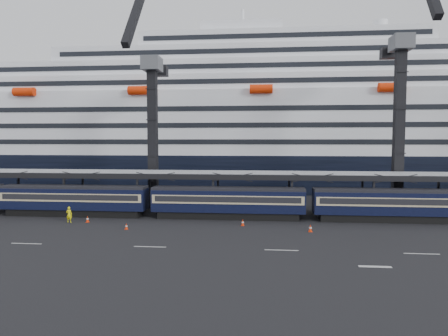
% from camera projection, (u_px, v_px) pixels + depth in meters
% --- Properties ---
extents(ground, '(260.00, 260.00, 0.00)m').
position_uv_depth(ground, '(300.00, 240.00, 39.33)').
color(ground, black).
rests_on(ground, ground).
extents(lane_markings, '(111.00, 4.27, 0.02)m').
position_uv_depth(lane_markings, '(405.00, 257.00, 33.36)').
color(lane_markings, beige).
rests_on(lane_markings, ground).
extents(train, '(133.05, 3.00, 4.05)m').
position_uv_depth(train, '(255.00, 201.00, 49.54)').
color(train, black).
rests_on(train, ground).
extents(canopy, '(130.00, 6.25, 5.53)m').
position_uv_depth(canopy, '(291.00, 175.00, 52.86)').
color(canopy, gray).
rests_on(canopy, ground).
extents(cruise_ship, '(214.09, 28.84, 34.00)m').
position_uv_depth(cruise_ship, '(275.00, 128.00, 84.24)').
color(cruise_ship, black).
rests_on(cruise_ship, ground).
extents(crane_dark_near, '(4.50, 17.75, 35.08)m').
position_uv_depth(crane_dark_near, '(152.00, 126.00, 58.85)').
color(crane_dark_near, '#505258').
rests_on(crane_dark_near, ground).
extents(crane_dark_mid, '(4.50, 18.24, 39.64)m').
position_uv_depth(crane_dark_mid, '(400.00, 114.00, 54.44)').
color(crane_dark_mid, '#505258').
rests_on(crane_dark_mid, ground).
extents(worker, '(0.70, 0.47, 1.90)m').
position_uv_depth(worker, '(69.00, 215.00, 47.51)').
color(worker, '#FFF50D').
rests_on(worker, ground).
extents(traffic_cone_b, '(0.38, 0.38, 0.77)m').
position_uv_depth(traffic_cone_b, '(88.00, 219.00, 47.65)').
color(traffic_cone_b, red).
rests_on(traffic_cone_b, ground).
extents(traffic_cone_c, '(0.35, 0.35, 0.69)m').
position_uv_depth(traffic_cone_c, '(126.00, 226.00, 43.85)').
color(traffic_cone_c, red).
rests_on(traffic_cone_c, ground).
extents(traffic_cone_d, '(0.37, 0.37, 0.75)m').
position_uv_depth(traffic_cone_d, '(243.00, 222.00, 45.74)').
color(traffic_cone_d, red).
rests_on(traffic_cone_d, ground).
extents(traffic_cone_e, '(0.41, 0.41, 0.81)m').
position_uv_depth(traffic_cone_e, '(310.00, 228.00, 42.71)').
color(traffic_cone_e, red).
rests_on(traffic_cone_e, ground).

